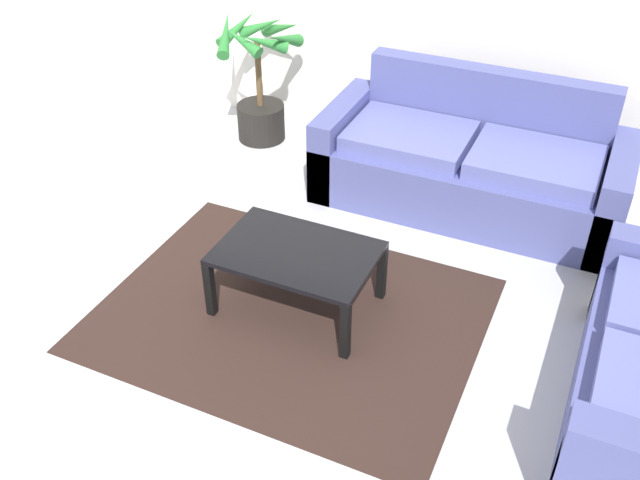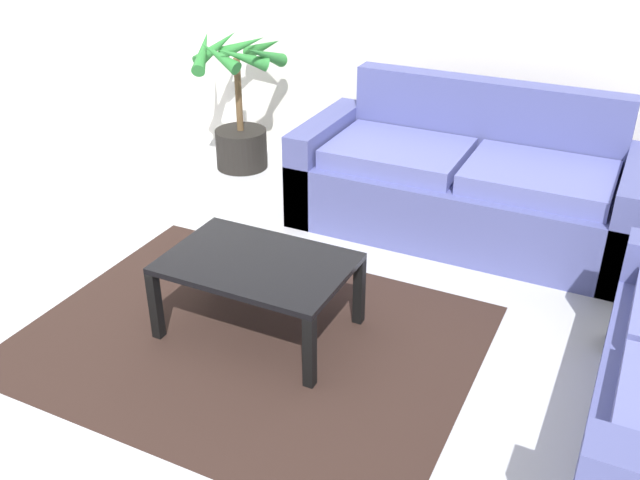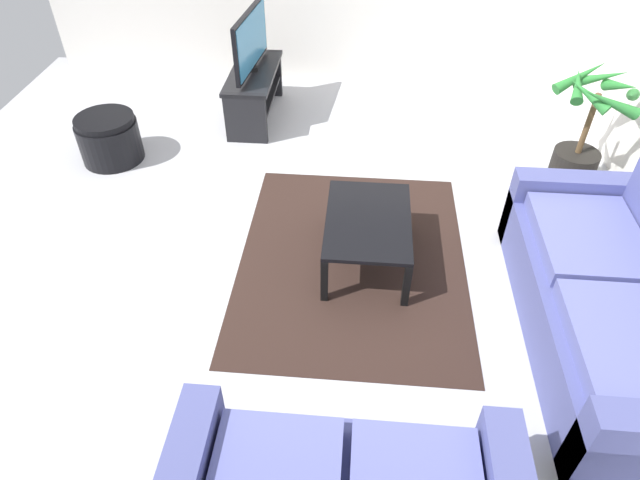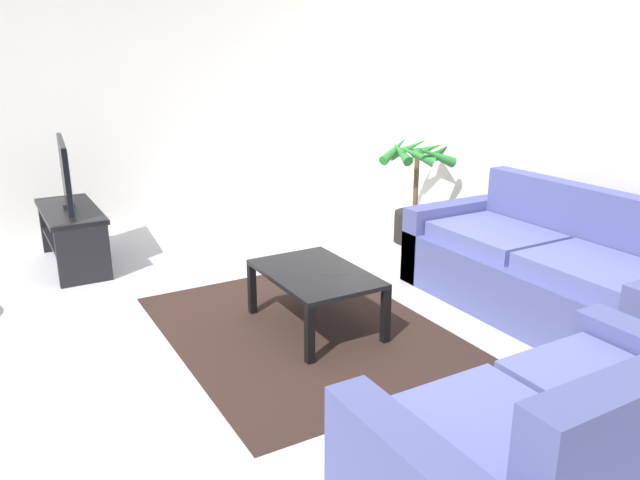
# 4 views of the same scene
# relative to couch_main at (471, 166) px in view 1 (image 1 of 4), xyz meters

# --- Properties ---
(ground_plane) EXTENTS (6.60, 6.60, 0.00)m
(ground_plane) POSITION_rel_couch_main_xyz_m (-0.81, -2.28, -0.30)
(ground_plane) COLOR #B2B2B7
(couch_main) EXTENTS (2.13, 0.90, 0.90)m
(couch_main) POSITION_rel_couch_main_xyz_m (0.00, 0.00, 0.00)
(couch_main) COLOR #4C518C
(couch_main) RESTS_ON ground
(coffee_table) EXTENTS (0.90, 0.61, 0.41)m
(coffee_table) POSITION_rel_couch_main_xyz_m (-0.62, -1.54, 0.05)
(coffee_table) COLOR black
(coffee_table) RESTS_ON ground
(area_rug) EXTENTS (2.20, 1.70, 0.01)m
(area_rug) POSITION_rel_couch_main_xyz_m (-0.62, -1.64, -0.30)
(area_rug) COLOR black
(area_rug) RESTS_ON ground
(potted_palm) EXTENTS (0.71, 0.70, 1.03)m
(potted_palm) POSITION_rel_couch_main_xyz_m (-1.84, 0.27, 0.14)
(potted_palm) COLOR black
(potted_palm) RESTS_ON ground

